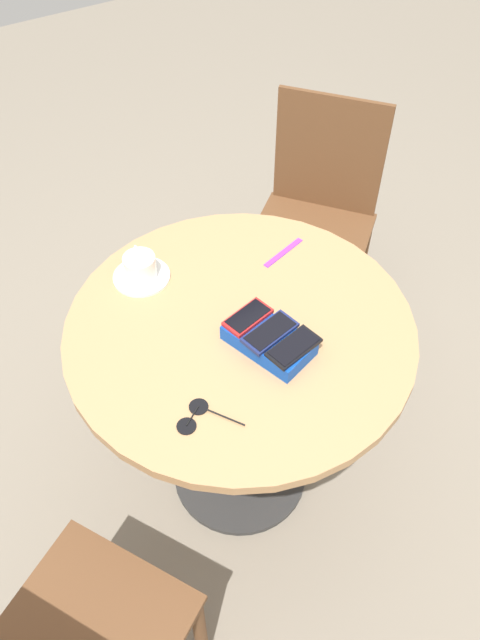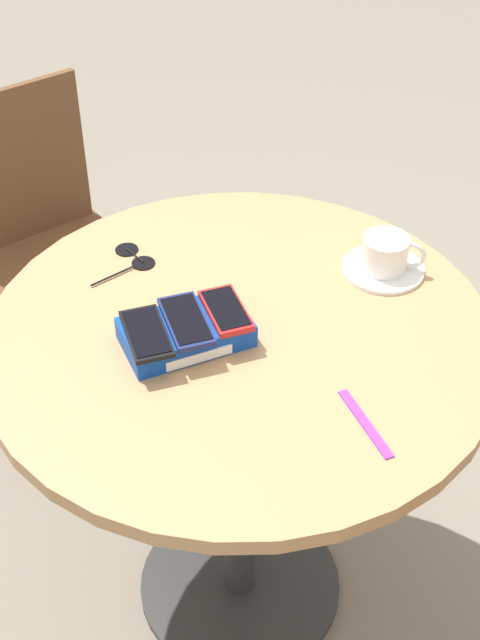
{
  "view_description": "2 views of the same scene",
  "coord_description": "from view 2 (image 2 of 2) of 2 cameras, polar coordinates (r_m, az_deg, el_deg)",
  "views": [
    {
      "loc": [
        -0.9,
        0.56,
        2.0
      ],
      "look_at": [
        0.0,
        0.0,
        0.81
      ],
      "focal_mm": 35.0,
      "sensor_mm": 36.0,
      "label": 1
    },
    {
      "loc": [
        -0.14,
        -1.19,
        1.81
      ],
      "look_at": [
        0.0,
        0.0,
        0.81
      ],
      "focal_mm": 50.0,
      "sensor_mm": 36.0,
      "label": 2
    }
  ],
  "objects": [
    {
      "name": "ground_plane",
      "position": [
        2.17,
        0.0,
        -16.63
      ],
      "size": [
        8.0,
        8.0,
        0.0
      ],
      "primitive_type": "plane",
      "color": "gray"
    },
    {
      "name": "round_table",
      "position": [
        1.68,
        0.0,
        -4.63
      ],
      "size": [
        0.91,
        0.91,
        0.79
      ],
      "color": "#2D2D2D",
      "rests_on": "ground_plane"
    },
    {
      "name": "phone_box",
      "position": [
        1.54,
        -3.48,
        -0.79
      ],
      "size": [
        0.24,
        0.18,
        0.04
      ],
      "color": "#0F42AD",
      "rests_on": "round_table"
    },
    {
      "name": "phone_black",
      "position": [
        1.5,
        -6.01,
        -0.86
      ],
      "size": [
        0.09,
        0.15,
        0.01
      ],
      "color": "black",
      "rests_on": "phone_box"
    },
    {
      "name": "phone_navy",
      "position": [
        1.51,
        -3.47,
        -0.07
      ],
      "size": [
        0.09,
        0.15,
        0.01
      ],
      "color": "navy",
      "rests_on": "phone_box"
    },
    {
      "name": "phone_red",
      "position": [
        1.53,
        -0.91,
        0.62
      ],
      "size": [
        0.09,
        0.14,
        0.01
      ],
      "color": "red",
      "rests_on": "phone_box"
    },
    {
      "name": "saucer",
      "position": [
        1.73,
        9.14,
        3.24
      ],
      "size": [
        0.16,
        0.16,
        0.01
      ],
      "primitive_type": "cylinder",
      "color": "white",
      "rests_on": "round_table"
    },
    {
      "name": "coffee_cup",
      "position": [
        1.7,
        9.36,
        4.27
      ],
      "size": [
        0.12,
        0.09,
        0.07
      ],
      "color": "white",
      "rests_on": "saucer"
    },
    {
      "name": "lanyard_strap",
      "position": [
        1.42,
        8.02,
        -6.55
      ],
      "size": [
        0.06,
        0.15,
        0.0
      ],
      "primitive_type": "cube",
      "rotation": [
        0.0,
        0.0,
        -1.3
      ],
      "color": "purple",
      "rests_on": "round_table"
    },
    {
      "name": "sunglasses",
      "position": [
        1.75,
        -6.89,
        3.94
      ],
      "size": [
        0.12,
        0.14,
        0.01
      ],
      "color": "black",
      "rests_on": "round_table"
    },
    {
      "name": "chair_far_side",
      "position": [
        2.33,
        -12.02,
        3.8
      ],
      "size": [
        0.55,
        0.55,
        0.89
      ],
      "color": "brown",
      "rests_on": "ground_plane"
    }
  ]
}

